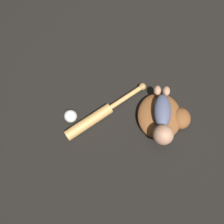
{
  "coord_description": "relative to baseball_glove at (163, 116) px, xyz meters",
  "views": [
    {
      "loc": [
        0.43,
        -0.38,
        1.24
      ],
      "look_at": [
        -0.01,
        -0.3,
        0.07
      ],
      "focal_mm": 35.0,
      "sensor_mm": 36.0,
      "label": 1
    }
  ],
  "objects": [
    {
      "name": "baseball_bat",
      "position": [
        -0.07,
        -0.38,
        -0.01
      ],
      "size": [
        0.29,
        0.53,
        0.06
      ],
      "color": "tan",
      "rests_on": "ground"
    },
    {
      "name": "ground_plane",
      "position": [
        -0.05,
        0.01,
        -0.04
      ],
      "size": [
        6.0,
        6.0,
        0.0
      ],
      "primitive_type": "plane",
      "color": "black"
    },
    {
      "name": "baseball_glove",
      "position": [
        0.0,
        0.0,
        0.0
      ],
      "size": [
        0.35,
        0.36,
        0.08
      ],
      "color": "brown",
      "rests_on": "ground"
    },
    {
      "name": "baby_figure",
      "position": [
        0.05,
        -0.03,
        0.09
      ],
      "size": [
        0.36,
        0.18,
        0.11
      ],
      "color": "#4C516B",
      "rests_on": "baseball_glove"
    },
    {
      "name": "baseball",
      "position": [
        -0.09,
        -0.53,
        -0.0
      ],
      "size": [
        0.08,
        0.08,
        0.08
      ],
      "color": "white",
      "rests_on": "ground"
    }
  ]
}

